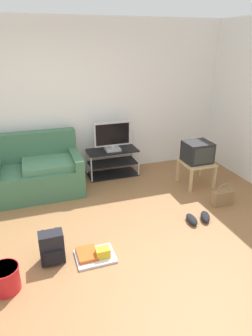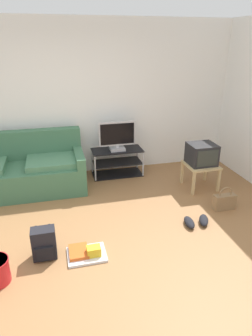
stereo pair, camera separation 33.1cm
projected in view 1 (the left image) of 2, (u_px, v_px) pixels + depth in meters
The scene contains 12 objects.
ground_plane at pixel (99, 253), 3.52m from camera, with size 9.00×9.80×0.02m, color olive.
wall_back at pixel (62, 102), 5.12m from camera, with size 9.00×0.10×2.70m, color white.
couch at pixel (13, 175), 4.74m from camera, with size 2.14×0.91×0.94m.
tv_stand at pixel (113, 163), 5.48m from camera, with size 0.92×0.43×0.49m.
flat_tv at pixel (112, 137), 5.26m from camera, with size 0.67×0.22×0.53m.
side_table at pixel (197, 165), 5.06m from camera, with size 0.51×0.51×0.43m.
crt_tv at pixel (197, 152), 4.98m from camera, with size 0.44×0.41×0.35m.
backpack at pixel (52, 248), 3.32m from camera, with size 0.27×0.25×0.38m.
handbag at pixel (223, 197), 4.50m from camera, with size 0.33×0.12×0.37m.
cleaning_bucket at pixel (5, 278), 2.94m from camera, with size 0.29×0.29×0.27m.
sneakers_pair at pixel (198, 218), 4.13m from camera, with size 0.41×0.30×0.09m.
floor_tray at pixel (95, 255), 3.42m from camera, with size 0.45×0.35×0.14m.
Camera 1 is at (-0.61, -2.79, 2.31)m, focal length 31.67 mm.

